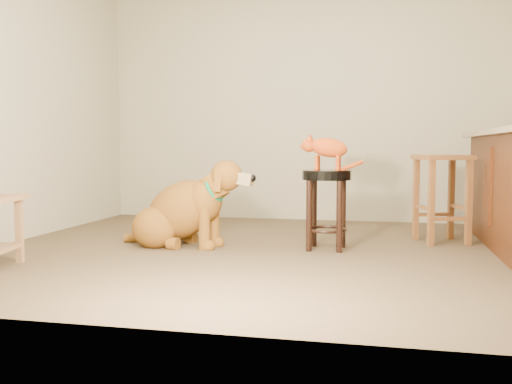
% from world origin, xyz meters
% --- Properties ---
extents(floor, '(4.50, 4.00, 0.01)m').
position_xyz_m(floor, '(0.00, 0.00, 0.00)').
color(floor, '#4F402B').
rests_on(floor, ground).
extents(room_shell, '(4.54, 4.04, 2.62)m').
position_xyz_m(room_shell, '(0.00, 0.00, 1.68)').
color(room_shell, '#B3AE90').
rests_on(room_shell, ground).
extents(padded_stool, '(0.38, 0.38, 0.63)m').
position_xyz_m(padded_stool, '(0.39, 0.17, 0.44)').
color(padded_stool, black).
rests_on(padded_stool, ground).
extents(wood_stool, '(0.51, 0.51, 0.74)m').
position_xyz_m(wood_stool, '(1.31, 0.71, 0.39)').
color(wood_stool, brown).
rests_on(wood_stool, ground).
extents(golden_retriever, '(1.18, 0.62, 0.75)m').
position_xyz_m(golden_retriever, '(-0.77, 0.07, 0.28)').
color(golden_retriever, brown).
rests_on(golden_retriever, ground).
extents(tabby_kitten, '(0.50, 0.17, 0.31)m').
position_xyz_m(tabby_kitten, '(0.38, 0.17, 0.79)').
color(tabby_kitten, '#AA3D11').
rests_on(tabby_kitten, padded_stool).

